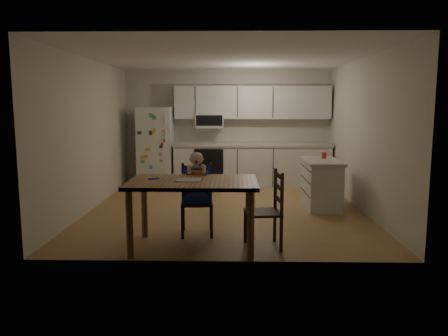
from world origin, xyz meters
TOP-DOWN VIEW (x-y plane):
  - room at (0.00, 0.48)m, footprint 4.52×5.01m
  - refrigerator at (-1.55, 2.15)m, footprint 0.72×0.70m
  - kitchen_run at (0.50, 2.24)m, footprint 3.37×0.62m
  - kitchen_island at (1.62, 0.16)m, footprint 0.58×1.11m
  - red_cup at (1.71, 0.41)m, footprint 0.08×0.08m
  - dining_table at (-0.36, -2.00)m, footprint 1.56×1.00m
  - napkin at (-0.42, -2.00)m, footprint 0.30×0.26m
  - toddler_spoon at (-0.86, -1.93)m, footprint 0.12×0.06m
  - chair_booster at (-0.37, -1.42)m, footprint 0.45×0.45m
  - chair_side at (0.58, -1.98)m, footprint 0.46×0.46m

SIDE VIEW (x-z plane):
  - kitchen_island at x=1.62m, z-range 0.00..0.82m
  - chair_side at x=0.58m, z-range 0.06..1.01m
  - chair_booster at x=-0.37m, z-range 0.12..1.24m
  - dining_table at x=-0.36m, z-range 0.30..1.14m
  - napkin at x=-0.42m, z-range 0.83..0.84m
  - toddler_spoon at x=-0.86m, z-range 0.83..0.85m
  - refrigerator at x=-1.55m, z-range 0.00..1.70m
  - red_cup at x=1.71m, z-range 0.82..0.92m
  - kitchen_run at x=0.50m, z-range -0.20..1.95m
  - room at x=0.00m, z-range -0.01..2.51m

